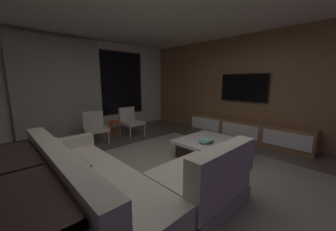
{
  "coord_description": "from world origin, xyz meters",
  "views": [
    {
      "loc": [
        -1.93,
        -2.01,
        1.51
      ],
      "look_at": [
        0.24,
        0.28,
        0.94
      ],
      "focal_mm": 20.16,
      "sensor_mm": 36.0,
      "label": 1
    }
  ],
  "objects_px": {
    "accent_chair_by_curtain": "(95,126)",
    "console_table_behind_couch": "(25,203)",
    "media_console": "(245,131)",
    "mounted_tv": "(243,88)",
    "sectional_couch": "(121,184)",
    "side_stool": "(114,125)",
    "book_stack_on_coffee_table": "(206,141)",
    "coffee_table": "(211,149)",
    "accent_chair_near_window": "(130,120)"
  },
  "relations": [
    {
      "from": "accent_chair_by_curtain",
      "to": "console_table_behind_couch",
      "type": "xyz_separation_m",
      "value": [
        -1.69,
        -2.51,
        -0.02
      ]
    },
    {
      "from": "accent_chair_by_curtain",
      "to": "media_console",
      "type": "relative_size",
      "value": 0.25
    },
    {
      "from": "accent_chair_by_curtain",
      "to": "mounted_tv",
      "type": "xyz_separation_m",
      "value": [
        3.08,
        -2.28,
        0.92
      ]
    },
    {
      "from": "sectional_couch",
      "to": "media_console",
      "type": "relative_size",
      "value": 0.81
    },
    {
      "from": "media_console",
      "to": "console_table_behind_couch",
      "type": "relative_size",
      "value": 1.48
    },
    {
      "from": "accent_chair_by_curtain",
      "to": "side_stool",
      "type": "distance_m",
      "value": 0.53
    },
    {
      "from": "console_table_behind_couch",
      "to": "media_console",
      "type": "bearing_deg",
      "value": 0.36
    },
    {
      "from": "book_stack_on_coffee_table",
      "to": "side_stool",
      "type": "relative_size",
      "value": 0.64
    },
    {
      "from": "coffee_table",
      "to": "media_console",
      "type": "xyz_separation_m",
      "value": [
        1.62,
        0.05,
        0.06
      ]
    },
    {
      "from": "accent_chair_near_window",
      "to": "mounted_tv",
      "type": "relative_size",
      "value": 0.62
    },
    {
      "from": "coffee_table",
      "to": "mounted_tv",
      "type": "xyz_separation_m",
      "value": [
        1.8,
        0.25,
        1.16
      ]
    },
    {
      "from": "book_stack_on_coffee_table",
      "to": "accent_chair_by_curtain",
      "type": "xyz_separation_m",
      "value": [
        -1.08,
        2.55,
        0.03
      ]
    },
    {
      "from": "accent_chair_by_curtain",
      "to": "accent_chair_near_window",
      "type": "bearing_deg",
      "value": -0.19
    },
    {
      "from": "coffee_table",
      "to": "media_console",
      "type": "height_order",
      "value": "media_console"
    },
    {
      "from": "console_table_behind_couch",
      "to": "book_stack_on_coffee_table",
      "type": "bearing_deg",
      "value": -0.86
    },
    {
      "from": "accent_chair_by_curtain",
      "to": "media_console",
      "type": "bearing_deg",
      "value": -40.57
    },
    {
      "from": "media_console",
      "to": "sectional_couch",
      "type": "bearing_deg",
      "value": -177.55
    },
    {
      "from": "accent_chair_by_curtain",
      "to": "media_console",
      "type": "xyz_separation_m",
      "value": [
        2.9,
        -2.48,
        -0.18
      ]
    },
    {
      "from": "side_stool",
      "to": "media_console",
      "type": "bearing_deg",
      "value": -46.63
    },
    {
      "from": "sectional_couch",
      "to": "coffee_table",
      "type": "xyz_separation_m",
      "value": [
        2.06,
        0.1,
        -0.1
      ]
    },
    {
      "from": "coffee_table",
      "to": "mounted_tv",
      "type": "bearing_deg",
      "value": 8.01
    },
    {
      "from": "accent_chair_near_window",
      "to": "mounted_tv",
      "type": "xyz_separation_m",
      "value": [
        2.06,
        -2.28,
        0.92
      ]
    },
    {
      "from": "side_stool",
      "to": "mounted_tv",
      "type": "distance_m",
      "value": 3.58
    },
    {
      "from": "side_stool",
      "to": "console_table_behind_couch",
      "type": "distance_m",
      "value": 3.37
    },
    {
      "from": "sectional_couch",
      "to": "accent_chair_near_window",
      "type": "relative_size",
      "value": 3.21
    },
    {
      "from": "accent_chair_near_window",
      "to": "console_table_behind_couch",
      "type": "height_order",
      "value": "accent_chair_near_window"
    },
    {
      "from": "accent_chair_near_window",
      "to": "console_table_behind_couch",
      "type": "relative_size",
      "value": 0.37
    },
    {
      "from": "sectional_couch",
      "to": "media_console",
      "type": "xyz_separation_m",
      "value": [
        3.67,
        0.16,
        -0.04
      ]
    },
    {
      "from": "sectional_couch",
      "to": "console_table_behind_couch",
      "type": "relative_size",
      "value": 1.19
    },
    {
      "from": "sectional_couch",
      "to": "coffee_table",
      "type": "distance_m",
      "value": 2.06
    },
    {
      "from": "accent_chair_by_curtain",
      "to": "book_stack_on_coffee_table",
      "type": "bearing_deg",
      "value": -67.05
    },
    {
      "from": "book_stack_on_coffee_table",
      "to": "mounted_tv",
      "type": "height_order",
      "value": "mounted_tv"
    },
    {
      "from": "mounted_tv",
      "to": "console_table_behind_couch",
      "type": "xyz_separation_m",
      "value": [
        -4.77,
        -0.23,
        -0.93
      ]
    },
    {
      "from": "accent_chair_near_window",
      "to": "console_table_behind_couch",
      "type": "bearing_deg",
      "value": -137.25
    },
    {
      "from": "book_stack_on_coffee_table",
      "to": "console_table_behind_couch",
      "type": "height_order",
      "value": "console_table_behind_couch"
    },
    {
      "from": "coffee_table",
      "to": "side_stool",
      "type": "height_order",
      "value": "side_stool"
    },
    {
      "from": "side_stool",
      "to": "console_table_behind_couch",
      "type": "bearing_deg",
      "value": -131.12
    },
    {
      "from": "coffee_table",
      "to": "accent_chair_by_curtain",
      "type": "height_order",
      "value": "accent_chair_by_curtain"
    },
    {
      "from": "book_stack_on_coffee_table",
      "to": "media_console",
      "type": "relative_size",
      "value": 0.1
    },
    {
      "from": "console_table_behind_couch",
      "to": "accent_chair_by_curtain",
      "type": "bearing_deg",
      "value": 56.0
    },
    {
      "from": "media_console",
      "to": "mounted_tv",
      "type": "bearing_deg",
      "value": 47.61
    },
    {
      "from": "accent_chair_by_curtain",
      "to": "console_table_behind_couch",
      "type": "relative_size",
      "value": 0.37
    },
    {
      "from": "sectional_couch",
      "to": "mounted_tv",
      "type": "bearing_deg",
      "value": 5.27
    },
    {
      "from": "console_table_behind_couch",
      "to": "side_stool",
      "type": "bearing_deg",
      "value": 48.88
    },
    {
      "from": "coffee_table",
      "to": "book_stack_on_coffee_table",
      "type": "xyz_separation_m",
      "value": [
        -0.2,
        -0.02,
        0.21
      ]
    },
    {
      "from": "sectional_couch",
      "to": "side_stool",
      "type": "bearing_deg",
      "value": 63.97
    },
    {
      "from": "side_stool",
      "to": "sectional_couch",
      "type": "bearing_deg",
      "value": -116.03
    },
    {
      "from": "accent_chair_near_window",
      "to": "console_table_behind_couch",
      "type": "xyz_separation_m",
      "value": [
        -2.71,
        -2.5,
        -0.02
      ]
    },
    {
      "from": "book_stack_on_coffee_table",
      "to": "console_table_behind_couch",
      "type": "xyz_separation_m",
      "value": [
        -2.77,
        0.04,
        0.02
      ]
    },
    {
      "from": "accent_chair_near_window",
      "to": "console_table_behind_couch",
      "type": "distance_m",
      "value": 3.69
    }
  ]
}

